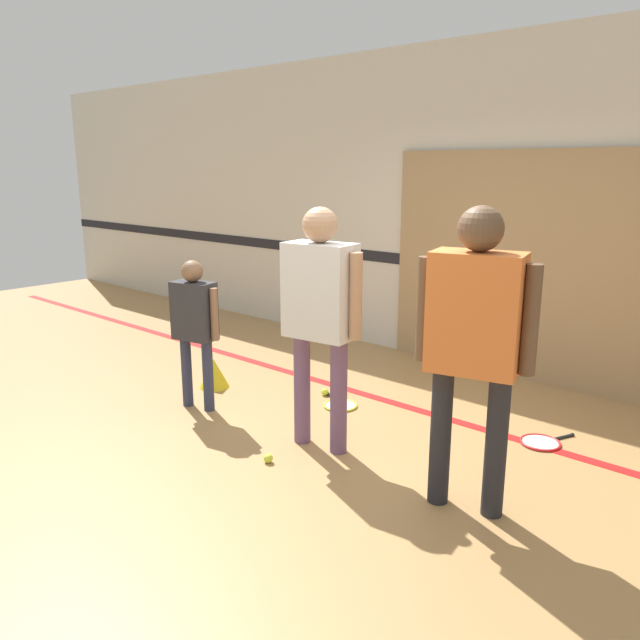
# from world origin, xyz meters

# --- Properties ---
(ground_plane) EXTENTS (16.00, 16.00, 0.00)m
(ground_plane) POSITION_xyz_m (0.00, 0.00, 0.00)
(ground_plane) COLOR #A87F4C
(wall_back) EXTENTS (16.00, 0.07, 3.20)m
(wall_back) POSITION_xyz_m (0.00, 2.52, 1.60)
(wall_back) COLOR beige
(wall_back) RESTS_ON ground_plane
(wall_panel) EXTENTS (3.37, 0.05, 2.16)m
(wall_panel) POSITION_xyz_m (0.58, 2.46, 1.08)
(wall_panel) COLOR #9E7F56
(wall_panel) RESTS_ON ground_plane
(floor_stripe) EXTENTS (14.40, 0.10, 0.01)m
(floor_stripe) POSITION_xyz_m (0.00, 1.10, 0.00)
(floor_stripe) COLOR red
(floor_stripe) RESTS_ON ground_plane
(person_instructor) EXTENTS (0.66, 0.33, 1.74)m
(person_instructor) POSITION_xyz_m (-0.13, 0.03, 1.08)
(person_instructor) COLOR #6B4C70
(person_instructor) RESTS_ON ground_plane
(person_student_left) EXTENTS (0.47, 0.27, 1.27)m
(person_student_left) POSITION_xyz_m (-1.41, -0.09, 0.78)
(person_student_left) COLOR #2D334C
(person_student_left) RESTS_ON ground_plane
(person_student_right) EXTENTS (0.67, 0.39, 1.80)m
(person_student_right) POSITION_xyz_m (1.09, -0.03, 1.12)
(person_student_right) COLOR #232328
(person_student_right) RESTS_ON ground_plane
(racket_spare_on_floor) EXTENTS (0.54, 0.40, 0.03)m
(racket_spare_on_floor) POSITION_xyz_m (-0.53, 0.74, 0.01)
(racket_spare_on_floor) COLOR #C6D838
(racket_spare_on_floor) RESTS_ON ground_plane
(racket_second_spare) EXTENTS (0.40, 0.51, 0.03)m
(racket_second_spare) POSITION_xyz_m (1.08, 1.16, 0.01)
(racket_second_spare) COLOR red
(racket_second_spare) RESTS_ON ground_plane
(tennis_ball_near_instructor) EXTENTS (0.07, 0.07, 0.07)m
(tennis_ball_near_instructor) POSITION_xyz_m (-0.23, -0.41, 0.03)
(tennis_ball_near_instructor) COLOR #CCE038
(tennis_ball_near_instructor) RESTS_ON ground_plane
(tennis_ball_by_spare_racket) EXTENTS (0.07, 0.07, 0.07)m
(tennis_ball_by_spare_racket) POSITION_xyz_m (-0.79, 0.84, 0.03)
(tennis_ball_by_spare_racket) COLOR #CCE038
(tennis_ball_by_spare_racket) RESTS_ON ground_plane
(training_cone) EXTENTS (0.28, 0.28, 0.27)m
(training_cone) POSITION_xyz_m (-1.71, 0.33, 0.14)
(training_cone) COLOR yellow
(training_cone) RESTS_ON ground_plane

